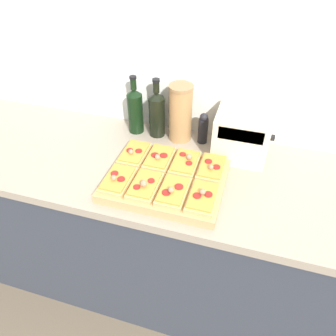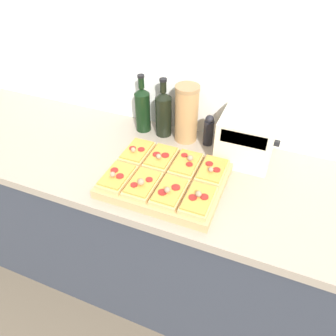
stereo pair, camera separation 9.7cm
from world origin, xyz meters
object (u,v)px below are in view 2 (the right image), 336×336
at_px(wine_bottle, 163,113).
at_px(cutting_board, 165,180).
at_px(grain_jar_tall, 186,114).
at_px(pepper_mill, 209,130).
at_px(olive_oil_bottle, 143,108).
at_px(toaster_oven, 246,139).

bearing_deg(wine_bottle, cutting_board, -66.23).
bearing_deg(grain_jar_tall, pepper_mill, -0.00).
relative_size(olive_oil_bottle, pepper_mill, 1.87).
bearing_deg(cutting_board, olive_oil_bottle, 127.52).
distance_m(wine_bottle, grain_jar_tall, 0.12).
xyz_separation_m(cutting_board, pepper_mill, (0.08, 0.34, 0.06)).
xyz_separation_m(olive_oil_bottle, wine_bottle, (0.11, -0.00, 0.00)).
relative_size(olive_oil_bottle, wine_bottle, 1.00).
height_order(cutting_board, wine_bottle, wine_bottle).
relative_size(cutting_board, toaster_oven, 1.85).
bearing_deg(olive_oil_bottle, pepper_mill, -0.00).
bearing_deg(olive_oil_bottle, grain_jar_tall, 0.00).
xyz_separation_m(olive_oil_bottle, grain_jar_tall, (0.23, 0.00, 0.02)).
bearing_deg(olive_oil_bottle, wine_bottle, -0.00).
xyz_separation_m(olive_oil_bottle, toaster_oven, (0.52, -0.05, -0.01)).
relative_size(grain_jar_tall, toaster_oven, 1.08).
height_order(grain_jar_tall, pepper_mill, grain_jar_tall).
height_order(cutting_board, grain_jar_tall, grain_jar_tall).
height_order(cutting_board, olive_oil_bottle, olive_oil_bottle).
xyz_separation_m(cutting_board, olive_oil_bottle, (-0.26, 0.34, 0.10)).
relative_size(olive_oil_bottle, grain_jar_tall, 1.05).
height_order(wine_bottle, pepper_mill, wine_bottle).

